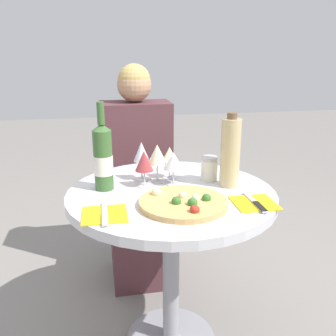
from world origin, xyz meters
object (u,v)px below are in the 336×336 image
Objects in this scene: tall_carafe at (230,152)px; pizza_large at (183,202)px; chair_behind_diner at (136,193)px; seated_diner at (138,185)px; dining_table at (171,223)px; wine_bottle at (103,157)px.

pizza_large is at bearing -144.14° from tall_carafe.
pizza_large is (0.08, -0.92, 0.31)m from chair_behind_diner.
chair_behind_diner is 0.17m from seated_diner.
pizza_large is 1.06× the size of tall_carafe.
chair_behind_diner is at bearing 94.69° from pizza_large.
dining_table is at bearing 95.15° from pizza_large.
dining_table is at bearing -15.78° from wine_bottle.
seated_diner is 3.97× the size of tall_carafe.
tall_carafe reaches higher than dining_table.
seated_diner is at bearing 116.30° from tall_carafe.
wine_bottle is 0.50m from tall_carafe.
seated_diner reaches higher than tall_carafe.
pizza_large reaches higher than dining_table.
wine_bottle is (-0.19, -0.55, 0.33)m from seated_diner.
chair_behind_diner is at bearing 74.38° from wine_bottle.
chair_behind_diner reaches higher than pizza_large.
seated_diner is 0.81m from pizza_large.
tall_carafe is at bearing 116.30° from seated_diner.
wine_bottle reaches higher than dining_table.
pizza_large is at bearing -39.66° from wine_bottle.
pizza_large is (0.08, -0.78, 0.21)m from seated_diner.
pizza_large is 0.31m from tall_carafe.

